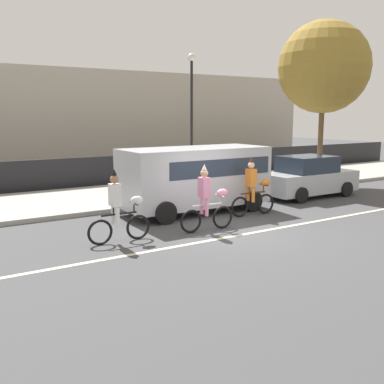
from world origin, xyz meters
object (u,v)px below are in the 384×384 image
Objects in this scene: parade_cyclist_pink at (208,202)px; parade_cyclist_zebra at (119,210)px; parade_cyclist_orange at (254,190)px; pedestrian_onlooker at (140,169)px; parked_van_silver at (197,174)px; parked_car_silver at (308,177)px; street_lamp_post at (192,99)px.

parade_cyclist_zebra is at bearing 174.55° from parade_cyclist_pink.
parade_cyclist_orange is 1.19× the size of pedestrian_onlooker.
pedestrian_onlooker is (0.07, 4.50, -0.27)m from parked_van_silver.
parked_van_silver is 4.51m from pedestrian_onlooker.
parade_cyclist_zebra is 9.28m from parked_car_silver.
parade_cyclist_pink is 2.53m from parade_cyclist_orange.
pedestrian_onlooker is (-3.04, -0.75, -2.97)m from street_lamp_post.
parade_cyclist_pink is at bearing -160.26° from parked_car_silver.
parked_car_silver is (4.08, 1.48, -0.06)m from parade_cyclist_orange.
parade_cyclist_zebra is 0.33× the size of street_lamp_post.
parade_cyclist_orange is (2.39, 0.84, 0.00)m from parade_cyclist_pink.
parade_cyclist_orange is 1.99m from parked_van_silver.
parade_cyclist_zebra is 1.19× the size of pedestrian_onlooker.
street_lamp_post is (3.11, 5.25, 2.71)m from parked_van_silver.
street_lamp_post is at bearing 47.01° from parade_cyclist_zebra.
parked_van_silver is (1.13, 2.32, 0.44)m from parade_cyclist_pink.
parade_cyclist_pink is 6.87m from parked_car_silver.
street_lamp_post is (-2.22, 5.24, 3.21)m from parked_car_silver.
parked_car_silver is 2.53× the size of pedestrian_onlooker.
parked_van_silver reaches higher than parked_car_silver.
parade_cyclist_orange is at bearing 19.33° from parade_cyclist_pink.
street_lamp_post is 3.62× the size of pedestrian_onlooker.
parade_cyclist_zebra is at bearing -132.99° from street_lamp_post.
pedestrian_onlooker is (-5.26, 4.50, 0.23)m from parked_car_silver.
street_lamp_post reaches higher than pedestrian_onlooker.
parked_van_silver is 5.36m from parked_car_silver.
parked_van_silver is at bearing -120.68° from street_lamp_post.
parked_car_silver is at bearing 0.07° from parked_van_silver.
pedestrian_onlooker is at bearing 60.08° from parade_cyclist_zebra.
parade_cyclist_orange reaches higher than parked_car_silver.
parade_cyclist_orange is (4.96, 0.59, 0.00)m from parade_cyclist_zebra.
parade_cyclist_zebra and parade_cyclist_pink have the same top height.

